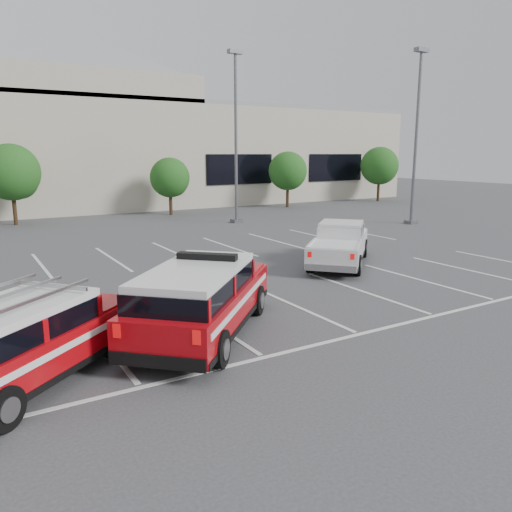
% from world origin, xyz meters
% --- Properties ---
extents(ground, '(120.00, 120.00, 0.00)m').
position_xyz_m(ground, '(0.00, 0.00, 0.00)').
color(ground, '#3B3B3E').
rests_on(ground, ground).
extents(stall_markings, '(23.00, 15.00, 0.01)m').
position_xyz_m(stall_markings, '(0.00, 4.50, 0.01)').
color(stall_markings, silver).
rests_on(stall_markings, ground).
extents(convention_building, '(60.00, 16.99, 13.20)m').
position_xyz_m(convention_building, '(0.18, 31.86, 4.72)').
color(convention_building, '#B3AA98').
rests_on(convention_building, ground).
extents(tree_mid_left, '(3.37, 3.37, 4.85)m').
position_xyz_m(tree_mid_left, '(-4.91, 22.05, 3.04)').
color(tree_mid_left, '#3F2B19').
rests_on(tree_mid_left, ground).
extents(tree_mid_right, '(2.77, 2.77, 3.99)m').
position_xyz_m(tree_mid_right, '(5.09, 22.05, 2.50)').
color(tree_mid_right, '#3F2B19').
rests_on(tree_mid_right, ground).
extents(tree_right, '(3.07, 3.07, 4.42)m').
position_xyz_m(tree_right, '(15.09, 22.05, 2.77)').
color(tree_right, '#3F2B19').
rests_on(tree_right, ground).
extents(tree_far_right, '(3.37, 3.37, 4.85)m').
position_xyz_m(tree_far_right, '(25.09, 22.05, 3.04)').
color(tree_far_right, '#3F2B19').
rests_on(tree_far_right, ground).
extents(light_pole_mid, '(0.90, 0.60, 10.24)m').
position_xyz_m(light_pole_mid, '(7.00, 16.00, 5.19)').
color(light_pole_mid, '#59595E').
rests_on(light_pole_mid, ground).
extents(light_pole_right, '(0.90, 0.60, 10.24)m').
position_xyz_m(light_pole_right, '(16.00, 10.00, 5.19)').
color(light_pole_right, '#59595E').
rests_on(light_pole_right, ground).
extents(fire_chief_suv, '(5.19, 5.30, 1.92)m').
position_xyz_m(fire_chief_suv, '(-3.26, -0.97, 0.78)').
color(fire_chief_suv, '#A2070D').
rests_on(fire_chief_suv, ground).
extents(white_pickup, '(5.06, 4.91, 1.61)m').
position_xyz_m(white_pickup, '(4.67, 3.41, 0.64)').
color(white_pickup, silver).
rests_on(white_pickup, ground).
extents(ladder_suv, '(4.76, 4.42, 1.85)m').
position_xyz_m(ladder_suv, '(-7.16, -1.60, 0.74)').
color(ladder_suv, '#A2070D').
rests_on(ladder_suv, ground).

